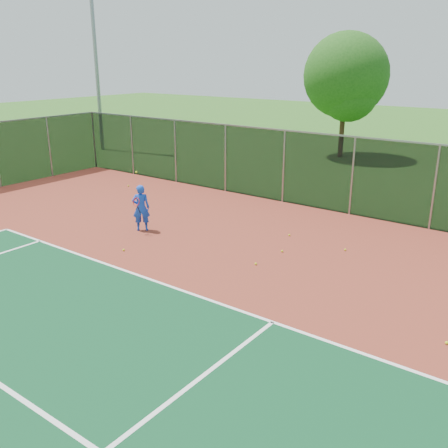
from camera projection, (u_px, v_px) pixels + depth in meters
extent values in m
plane|color=#265919|center=(114.00, 353.00, 10.28)|extent=(120.00, 120.00, 0.00)
cube|color=maroon|center=(178.00, 315.00, 11.80)|extent=(30.00, 20.00, 0.02)
cube|color=white|center=(273.00, 322.00, 11.42)|extent=(22.00, 0.10, 0.00)
cube|color=black|center=(352.00, 176.00, 18.94)|extent=(30.00, 0.04, 3.00)
cube|color=gray|center=(356.00, 137.00, 18.47)|extent=(30.00, 0.06, 0.06)
imported|color=blue|center=(141.00, 208.00, 17.34)|extent=(0.71, 0.69, 1.64)
cylinder|color=black|center=(139.00, 210.00, 17.06)|extent=(0.03, 0.15, 0.27)
torus|color=#A51414|center=(136.00, 202.00, 16.89)|extent=(0.30, 0.13, 0.29)
sphere|color=#D0E21A|center=(136.00, 172.00, 17.18)|extent=(0.07, 0.07, 0.07)
sphere|color=#D0E21A|center=(256.00, 264.00, 14.61)|extent=(0.07, 0.07, 0.07)
sphere|color=#D0E21A|center=(447.00, 343.00, 10.54)|extent=(0.07, 0.07, 0.07)
sphere|color=#D0E21A|center=(128.00, 186.00, 23.60)|extent=(0.07, 0.07, 0.07)
sphere|color=#D0E21A|center=(289.00, 235.00, 17.00)|extent=(0.07, 0.07, 0.07)
sphere|color=#D0E21A|center=(124.00, 250.00, 15.68)|extent=(0.07, 0.07, 0.07)
sphere|color=#D0E21A|center=(282.00, 251.00, 15.57)|extent=(0.07, 0.07, 0.07)
sphere|color=#D0E21A|center=(345.00, 250.00, 15.69)|extent=(0.07, 0.07, 0.07)
cylinder|color=gray|center=(95.00, 47.00, 31.38)|extent=(0.24, 0.24, 12.95)
cylinder|color=#3B2215|center=(342.00, 134.00, 30.47)|extent=(0.30, 0.30, 2.82)
sphere|color=#1C4C14|center=(346.00, 75.00, 29.38)|extent=(5.01, 5.01, 5.01)
sphere|color=#1C4C14|center=(349.00, 92.00, 29.22)|extent=(3.44, 3.44, 3.44)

